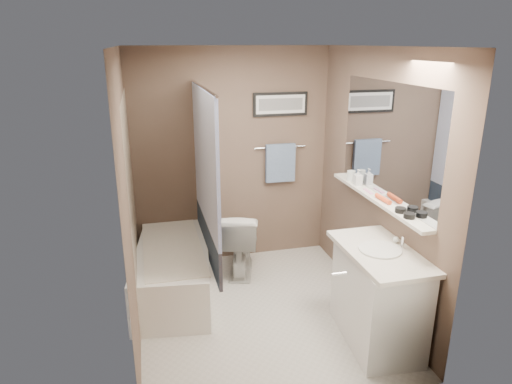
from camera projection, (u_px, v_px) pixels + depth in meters
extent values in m
plane|color=beige|center=(260.00, 312.00, 4.32)|extent=(2.50, 2.50, 0.00)
cube|color=silver|center=(261.00, 49.00, 3.57)|extent=(2.20, 2.50, 0.04)
cube|color=brown|center=(232.00, 158.00, 5.07)|extent=(2.20, 0.04, 2.40)
cube|color=brown|center=(311.00, 252.00, 2.81)|extent=(2.20, 0.04, 2.40)
cube|color=brown|center=(131.00, 202.00, 3.69)|extent=(0.04, 2.50, 2.40)
cube|color=brown|center=(374.00, 183.00, 4.19)|extent=(0.04, 2.50, 2.40)
cube|color=tan|center=(132.00, 205.00, 4.21)|extent=(0.02, 1.55, 2.00)
cylinder|color=silver|center=(203.00, 87.00, 4.04)|extent=(0.02, 1.55, 0.02)
cube|color=white|center=(205.00, 158.00, 4.25)|extent=(0.03, 1.45, 1.28)
cube|color=#253346|center=(208.00, 239.00, 4.50)|extent=(0.03, 1.45, 0.36)
cube|color=silver|center=(387.00, 141.00, 3.92)|extent=(0.02, 1.60, 1.00)
cube|color=silver|center=(376.00, 199.00, 4.07)|extent=(0.12, 1.60, 0.03)
cylinder|color=silver|center=(280.00, 147.00, 5.16)|extent=(0.60, 0.02, 0.02)
cube|color=#8DAACD|center=(280.00, 163.00, 5.19)|extent=(0.34, 0.05, 0.44)
cube|color=black|center=(280.00, 104.00, 5.02)|extent=(0.62, 0.02, 0.26)
cube|color=white|center=(281.00, 104.00, 5.01)|extent=(0.56, 0.00, 0.20)
cube|color=#595959|center=(281.00, 104.00, 5.01)|extent=(0.50, 0.00, 0.13)
cube|color=silver|center=(389.00, 272.00, 2.99)|extent=(0.80, 0.02, 2.00)
cylinder|color=silver|center=(339.00, 274.00, 2.96)|extent=(0.10, 0.02, 0.02)
cube|color=white|center=(174.00, 270.00, 4.58)|extent=(0.89, 1.58, 0.50)
cube|color=white|center=(172.00, 248.00, 4.50)|extent=(0.56, 1.36, 0.02)
imported|color=silver|center=(240.00, 241.00, 4.98)|extent=(0.59, 0.79, 0.72)
cube|color=silver|center=(378.00, 298.00, 3.80)|extent=(0.58, 0.94, 0.80)
cube|color=silver|center=(381.00, 253.00, 3.67)|extent=(0.54, 0.96, 0.04)
cylinder|color=silver|center=(380.00, 249.00, 3.66)|extent=(0.34, 0.34, 0.01)
cylinder|color=silver|center=(403.00, 242.00, 3.69)|extent=(0.02, 0.02, 0.10)
sphere|color=white|center=(396.00, 239.00, 3.79)|extent=(0.05, 0.05, 0.05)
cylinder|color=black|center=(409.00, 216.00, 3.58)|extent=(0.09, 0.09, 0.04)
cylinder|color=black|center=(401.00, 210.00, 3.70)|extent=(0.09, 0.09, 0.04)
cylinder|color=#E64B20|center=(383.00, 199.00, 3.96)|extent=(0.05, 0.22, 0.04)
cube|color=pink|center=(368.00, 191.00, 4.21)|extent=(0.04, 0.16, 0.01)
cylinder|color=silver|center=(351.00, 176.00, 4.54)|extent=(0.08, 0.08, 0.10)
imported|color=#999999|center=(358.00, 177.00, 4.39)|extent=(0.07, 0.07, 0.15)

